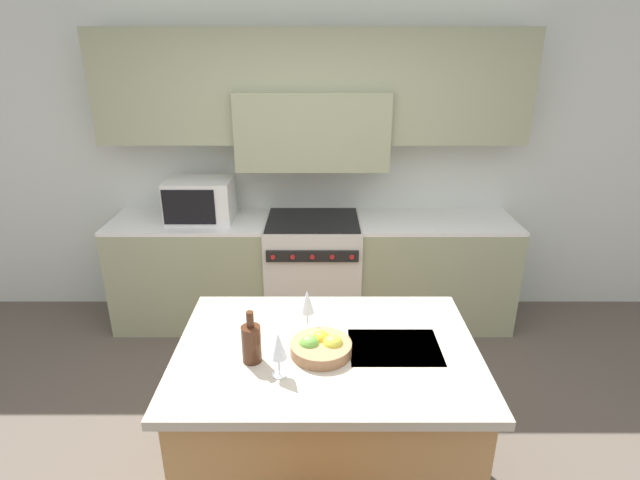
{
  "coord_description": "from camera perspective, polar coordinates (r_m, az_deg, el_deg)",
  "views": [
    {
      "loc": [
        0.06,
        -1.99,
        2.29
      ],
      "look_at": [
        0.05,
        0.81,
        1.18
      ],
      "focal_mm": 28.0,
      "sensor_mm": 36.0,
      "label": 1
    }
  ],
  "objects": [
    {
      "name": "microwave",
      "position": [
        4.17,
        -13.3,
        4.46
      ],
      "size": [
        0.52,
        0.38,
        0.34
      ],
      "color": "silver",
      "rests_on": "back_counter"
    },
    {
      "name": "back_cabinetry",
      "position": [
        4.19,
        -0.56,
        11.99
      ],
      "size": [
        10.0,
        0.46,
        2.7
      ],
      "color": "silver",
      "rests_on": "ground_plane"
    },
    {
      "name": "kitchen_island",
      "position": [
        2.73,
        0.96,
        -20.21
      ],
      "size": [
        1.45,
        1.02,
        0.93
      ],
      "color": "#B7844C",
      "rests_on": "ground_plane"
    },
    {
      "name": "wine_glass_near",
      "position": [
        2.19,
        -4.55,
        -12.06
      ],
      "size": [
        0.07,
        0.07,
        0.22
      ],
      "color": "white",
      "rests_on": "kitchen_island"
    },
    {
      "name": "wine_glass_far",
      "position": [
        2.52,
        -1.25,
        -7.18
      ],
      "size": [
        0.07,
        0.07,
        0.22
      ],
      "color": "white",
      "rests_on": "kitchen_island"
    },
    {
      "name": "fruit_bowl",
      "position": [
        2.39,
        0.34,
        -12.09
      ],
      "size": [
        0.29,
        0.29,
        0.1
      ],
      "color": "#996B47",
      "rests_on": "kitchen_island"
    },
    {
      "name": "range_stove",
      "position": [
        4.26,
        -0.55,
        -3.63
      ],
      "size": [
        0.78,
        0.7,
        0.94
      ],
      "color": "beige",
      "rests_on": "ground_plane"
    },
    {
      "name": "wine_bottle",
      "position": [
        2.33,
        -7.62,
        -11.52
      ],
      "size": [
        0.09,
        0.09,
        0.26
      ],
      "color": "#422314",
      "rests_on": "kitchen_island"
    },
    {
      "name": "back_counter",
      "position": [
        4.29,
        -0.55,
        -3.58
      ],
      "size": [
        3.34,
        0.62,
        0.93
      ],
      "color": "gray",
      "rests_on": "ground_plane"
    }
  ]
}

